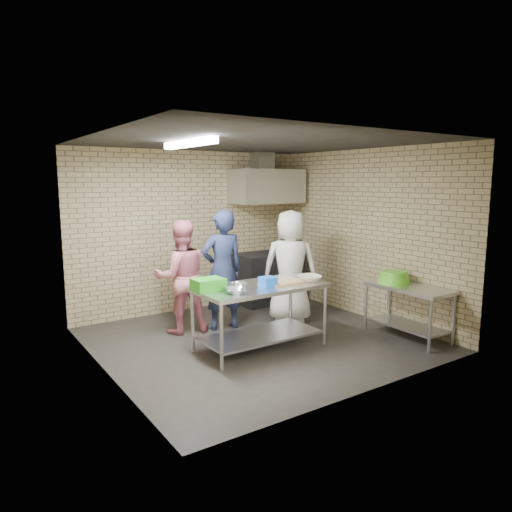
{
  "coord_description": "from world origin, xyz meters",
  "views": [
    {
      "loc": [
        -3.56,
        -5.22,
        2.19
      ],
      "look_at": [
        0.1,
        0.2,
        1.15
      ],
      "focal_mm": 33.05,
      "sensor_mm": 36.0,
      "label": 1
    }
  ],
  "objects_px": {
    "green_basin": "(394,277)",
    "bottle_green": "(281,191)",
    "side_counter": "(408,312)",
    "woman_pink": "(181,277)",
    "green_crate": "(208,285)",
    "blue_tub": "(268,282)",
    "woman_white": "(290,266)",
    "prep_table": "(260,317)",
    "bottle_red": "(263,190)",
    "stove": "(268,277)",
    "man_navy": "(222,270)"
  },
  "relations": [
    {
      "from": "side_counter",
      "to": "green_basin",
      "type": "height_order",
      "value": "green_basin"
    },
    {
      "from": "green_crate",
      "to": "side_counter",
      "type": "bearing_deg",
      "value": -19.28
    },
    {
      "from": "prep_table",
      "to": "stove",
      "type": "xyz_separation_m",
      "value": [
        1.51,
        1.94,
        0.02
      ]
    },
    {
      "from": "side_counter",
      "to": "green_crate",
      "type": "bearing_deg",
      "value": 160.72
    },
    {
      "from": "prep_table",
      "to": "side_counter",
      "type": "distance_m",
      "value": 2.12
    },
    {
      "from": "green_crate",
      "to": "bottle_green",
      "type": "height_order",
      "value": "bottle_green"
    },
    {
      "from": "bottle_red",
      "to": "woman_white",
      "type": "xyz_separation_m",
      "value": [
        -0.46,
        -1.4,
        -1.15
      ]
    },
    {
      "from": "green_crate",
      "to": "woman_pink",
      "type": "xyz_separation_m",
      "value": [
        0.14,
        1.09,
        -0.1
      ]
    },
    {
      "from": "green_basin",
      "to": "bottle_red",
      "type": "distance_m",
      "value": 3.01
    },
    {
      "from": "side_counter",
      "to": "woman_white",
      "type": "distance_m",
      "value": 1.87
    },
    {
      "from": "side_counter",
      "to": "green_basin",
      "type": "relative_size",
      "value": 2.61
    },
    {
      "from": "prep_table",
      "to": "man_navy",
      "type": "relative_size",
      "value": 0.95
    },
    {
      "from": "green_crate",
      "to": "man_navy",
      "type": "xyz_separation_m",
      "value": [
        0.72,
        0.89,
        -0.04
      ]
    },
    {
      "from": "bottle_green",
      "to": "woman_pink",
      "type": "xyz_separation_m",
      "value": [
        -2.52,
        -0.97,
        -1.19
      ]
    },
    {
      "from": "side_counter",
      "to": "bottle_green",
      "type": "relative_size",
      "value": 8.0
    },
    {
      "from": "green_crate",
      "to": "blue_tub",
      "type": "xyz_separation_m",
      "value": [
        0.75,
        -0.22,
        -0.01
      ]
    },
    {
      "from": "woman_pink",
      "to": "woman_white",
      "type": "height_order",
      "value": "woman_white"
    },
    {
      "from": "woman_white",
      "to": "blue_tub",
      "type": "bearing_deg",
      "value": 77.65
    },
    {
      "from": "side_counter",
      "to": "woman_pink",
      "type": "xyz_separation_m",
      "value": [
        -2.52,
        2.02,
        0.45
      ]
    },
    {
      "from": "stove",
      "to": "bottle_green",
      "type": "height_order",
      "value": "bottle_green"
    },
    {
      "from": "prep_table",
      "to": "green_crate",
      "type": "bearing_deg",
      "value": 170.27
    },
    {
      "from": "blue_tub",
      "to": "prep_table",
      "type": "bearing_deg",
      "value": 116.57
    },
    {
      "from": "side_counter",
      "to": "blue_tub",
      "type": "distance_m",
      "value": 2.11
    },
    {
      "from": "woman_white",
      "to": "side_counter",
      "type": "bearing_deg",
      "value": 156.34
    },
    {
      "from": "bottle_red",
      "to": "woman_pink",
      "type": "bearing_deg",
      "value": -155.51
    },
    {
      "from": "stove",
      "to": "bottle_red",
      "type": "height_order",
      "value": "bottle_red"
    },
    {
      "from": "bottle_red",
      "to": "bottle_green",
      "type": "xyz_separation_m",
      "value": [
        0.4,
        0.0,
        -0.01
      ]
    },
    {
      "from": "stove",
      "to": "man_navy",
      "type": "distance_m",
      "value": 1.81
    },
    {
      "from": "blue_tub",
      "to": "woman_white",
      "type": "xyz_separation_m",
      "value": [
        1.06,
        0.88,
        -0.03
      ]
    },
    {
      "from": "blue_tub",
      "to": "bottle_red",
      "type": "height_order",
      "value": "bottle_red"
    },
    {
      "from": "side_counter",
      "to": "bottle_red",
      "type": "distance_m",
      "value": 3.44
    },
    {
      "from": "green_crate",
      "to": "woman_white",
      "type": "relative_size",
      "value": 0.22
    },
    {
      "from": "green_basin",
      "to": "woman_white",
      "type": "xyz_separation_m",
      "value": [
        -0.84,
        1.34,
        0.04
      ]
    },
    {
      "from": "green_crate",
      "to": "bottle_red",
      "type": "bearing_deg",
      "value": 42.29
    },
    {
      "from": "woman_white",
      "to": "bottle_red",
      "type": "bearing_deg",
      "value": -70.02
    },
    {
      "from": "side_counter",
      "to": "man_navy",
      "type": "height_order",
      "value": "man_navy"
    },
    {
      "from": "prep_table",
      "to": "bottle_green",
      "type": "distance_m",
      "value": 3.34
    },
    {
      "from": "bottle_red",
      "to": "bottle_green",
      "type": "distance_m",
      "value": 0.4
    },
    {
      "from": "green_basin",
      "to": "prep_table",
      "type": "bearing_deg",
      "value": 163.88
    },
    {
      "from": "green_basin",
      "to": "bottle_green",
      "type": "xyz_separation_m",
      "value": [
        0.02,
        2.74,
        1.18
      ]
    },
    {
      "from": "green_crate",
      "to": "green_basin",
      "type": "bearing_deg",
      "value": -14.46
    },
    {
      "from": "blue_tub",
      "to": "woman_white",
      "type": "relative_size",
      "value": 0.11
    },
    {
      "from": "blue_tub",
      "to": "man_navy",
      "type": "height_order",
      "value": "man_navy"
    },
    {
      "from": "blue_tub",
      "to": "green_crate",
      "type": "bearing_deg",
      "value": 163.65
    },
    {
      "from": "bottle_green",
      "to": "woman_pink",
      "type": "bearing_deg",
      "value": -159.03
    },
    {
      "from": "bottle_red",
      "to": "side_counter",
      "type": "bearing_deg",
      "value": -82.38
    },
    {
      "from": "stove",
      "to": "green_crate",
      "type": "distance_m",
      "value": 2.9
    },
    {
      "from": "side_counter",
      "to": "stove",
      "type": "xyz_separation_m",
      "value": [
        -0.45,
        2.75,
        0.08
      ]
    },
    {
      "from": "woman_pink",
      "to": "man_navy",
      "type": "bearing_deg",
      "value": 173.78
    },
    {
      "from": "bottle_green",
      "to": "woman_white",
      "type": "xyz_separation_m",
      "value": [
        -0.86,
        -1.4,
        -1.14
      ]
    }
  ]
}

